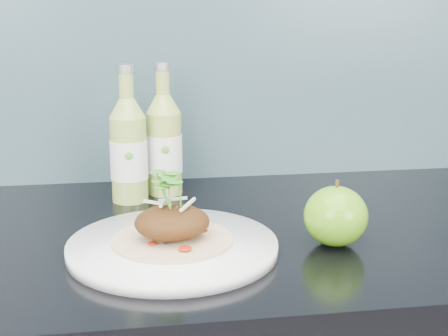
{
  "coord_description": "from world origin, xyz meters",
  "views": [
    {
      "loc": [
        -0.09,
        0.81,
        1.22
      ],
      "look_at": [
        0.04,
        1.66,
        1.0
      ],
      "focal_mm": 50.0,
      "sensor_mm": 36.0,
      "label": 1
    }
  ],
  "objects": [
    {
      "name": "cider_bottle_right",
      "position": [
        -0.03,
        1.89,
        0.99
      ],
      "size": [
        0.08,
        0.08,
        0.23
      ],
      "rotation": [
        0.0,
        0.0,
        0.29
      ],
      "color": "#9EB54B",
      "rests_on": "kitchen_counter"
    },
    {
      "name": "cider_bottle_left",
      "position": [
        -0.09,
        1.85,
        0.99
      ],
      "size": [
        0.07,
        0.07,
        0.23
      ],
      "rotation": [
        0.0,
        0.0,
        0.13
      ],
      "color": "#99B54B",
      "rests_on": "kitchen_counter"
    },
    {
      "name": "pork_taco",
      "position": [
        -0.04,
        1.6,
        0.95
      ],
      "size": [
        0.17,
        0.17,
        0.1
      ],
      "color": "tan",
      "rests_on": "dinner_plate"
    },
    {
      "name": "dinner_plate",
      "position": [
        -0.04,
        1.6,
        0.91
      ],
      "size": [
        0.3,
        0.3,
        0.02
      ],
      "color": "white",
      "rests_on": "kitchen_counter"
    },
    {
      "name": "green_apple",
      "position": [
        0.19,
        1.6,
        0.94
      ],
      "size": [
        0.11,
        0.11,
        0.09
      ],
      "rotation": [
        0.0,
        0.0,
        0.21
      ],
      "color": "#56830E",
      "rests_on": "kitchen_counter"
    }
  ]
}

